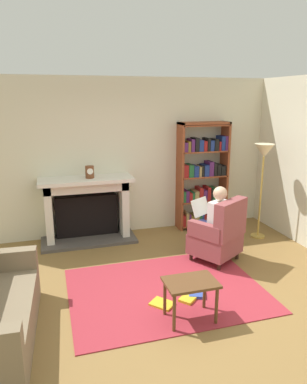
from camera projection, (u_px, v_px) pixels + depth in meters
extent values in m
plane|color=olive|center=(174.00, 303.00, 4.25)|extent=(14.00, 14.00, 0.00)
cube|color=beige|center=(126.00, 157.00, 6.28)|extent=(5.60, 0.10, 2.70)
cube|color=beige|center=(304.00, 162.00, 5.79)|extent=(0.10, 5.20, 2.70)
cube|color=#9E2A36|center=(166.00, 290.00, 4.53)|extent=(2.40, 1.80, 0.01)
cube|color=#4C4742|center=(89.00, 240.00, 6.07)|extent=(1.56, 0.64, 0.05)
cube|color=black|center=(87.00, 215.00, 6.17)|extent=(1.04, 0.20, 0.70)
cube|color=silver|center=(49.00, 214.00, 5.86)|extent=(0.12, 0.44, 1.03)
cube|color=silver|center=(123.00, 208.00, 6.20)|extent=(0.12, 0.44, 1.03)
cube|color=silver|center=(86.00, 186.00, 5.92)|extent=(1.36, 0.44, 0.16)
cube|color=silver|center=(86.00, 180.00, 5.84)|extent=(1.52, 0.56, 0.06)
cylinder|color=brown|center=(90.00, 172.00, 5.80)|extent=(0.14, 0.14, 0.20)
cylinder|color=white|center=(90.00, 171.00, 5.74)|extent=(0.10, 0.01, 0.10)
cube|color=brown|center=(180.00, 177.00, 6.43)|extent=(0.04, 0.32, 1.94)
cube|color=brown|center=(224.00, 175.00, 6.67)|extent=(0.04, 0.32, 1.94)
cube|color=brown|center=(204.00, 123.00, 6.31)|extent=(0.91, 0.32, 0.04)
cube|color=brown|center=(201.00, 223.00, 6.78)|extent=(0.87, 0.32, 0.02)
cube|color=maroon|center=(182.00, 219.00, 6.64)|extent=(0.06, 0.26, 0.20)
cube|color=#997F4C|center=(185.00, 218.00, 6.65)|extent=(0.05, 0.26, 0.25)
cube|color=#4C1E59|center=(188.00, 218.00, 6.67)|extent=(0.04, 0.26, 0.22)
cube|color=brown|center=(191.00, 219.00, 6.69)|extent=(0.08, 0.26, 0.18)
cube|color=#997F4C|center=(195.00, 219.00, 6.71)|extent=(0.07, 0.26, 0.18)
cube|color=#1E592D|center=(198.00, 218.00, 6.73)|extent=(0.05, 0.26, 0.20)
cube|color=navy|center=(201.00, 217.00, 6.74)|extent=(0.04, 0.26, 0.23)
cube|color=maroon|center=(203.00, 218.00, 6.76)|extent=(0.04, 0.26, 0.18)
cube|color=maroon|center=(206.00, 217.00, 6.77)|extent=(0.06, 0.26, 0.22)
cube|color=brown|center=(209.00, 216.00, 6.79)|extent=(0.06, 0.26, 0.23)
cube|color=#4C1E59|center=(212.00, 216.00, 6.80)|extent=(0.06, 0.26, 0.24)
cube|color=#4C1E59|center=(216.00, 216.00, 6.83)|extent=(0.07, 0.26, 0.19)
cube|color=black|center=(220.00, 216.00, 6.85)|extent=(0.08, 0.26, 0.20)
cube|color=brown|center=(201.00, 200.00, 6.67)|extent=(0.87, 0.32, 0.02)
cube|color=#1E592D|center=(182.00, 196.00, 6.52)|extent=(0.05, 0.26, 0.19)
cube|color=#4C1E59|center=(185.00, 195.00, 6.54)|extent=(0.06, 0.26, 0.20)
cube|color=maroon|center=(189.00, 196.00, 6.56)|extent=(0.06, 0.26, 0.17)
cube|color=#1E592D|center=(191.00, 196.00, 6.57)|extent=(0.05, 0.26, 0.17)
cube|color=#997F4C|center=(195.00, 195.00, 6.59)|extent=(0.08, 0.26, 0.19)
cube|color=maroon|center=(199.00, 193.00, 6.61)|extent=(0.07, 0.26, 0.24)
cube|color=#4C1E59|center=(203.00, 194.00, 6.63)|extent=(0.07, 0.26, 0.19)
cube|color=maroon|center=(207.00, 193.00, 6.65)|extent=(0.06, 0.26, 0.24)
cube|color=black|center=(209.00, 194.00, 6.67)|extent=(0.04, 0.26, 0.20)
cube|color=#1E592D|center=(213.00, 193.00, 6.69)|extent=(0.08, 0.26, 0.22)
cube|color=#997F4C|center=(217.00, 193.00, 6.71)|extent=(0.07, 0.26, 0.21)
cube|color=#1E592D|center=(220.00, 194.00, 6.73)|extent=(0.06, 0.26, 0.16)
cube|color=brown|center=(202.00, 176.00, 6.55)|extent=(0.87, 0.32, 0.02)
cube|color=maroon|center=(184.00, 171.00, 6.41)|extent=(0.09, 0.26, 0.22)
cube|color=#1E592D|center=(189.00, 170.00, 6.44)|extent=(0.09, 0.26, 0.22)
cube|color=navy|center=(194.00, 171.00, 6.47)|extent=(0.09, 0.26, 0.20)
cube|color=#997F4C|center=(198.00, 171.00, 6.49)|extent=(0.05, 0.26, 0.18)
cube|color=black|center=(200.00, 170.00, 6.50)|extent=(0.04, 0.26, 0.19)
cube|color=navy|center=(204.00, 170.00, 6.52)|extent=(0.09, 0.26, 0.20)
cube|color=#4C1E59|center=(209.00, 168.00, 6.54)|extent=(0.09, 0.26, 0.26)
cube|color=black|center=(213.00, 168.00, 6.56)|extent=(0.05, 0.26, 0.24)
cube|color=black|center=(216.00, 169.00, 6.59)|extent=(0.07, 0.26, 0.20)
cube|color=black|center=(221.00, 170.00, 6.61)|extent=(0.09, 0.26, 0.18)
cube|color=brown|center=(203.00, 151.00, 6.43)|extent=(0.87, 0.32, 0.02)
cube|color=#4C1E59|center=(184.00, 147.00, 6.30)|extent=(0.06, 0.26, 0.16)
cube|color=brown|center=(187.00, 146.00, 6.31)|extent=(0.05, 0.26, 0.18)
cube|color=#4C1E59|center=(191.00, 145.00, 6.33)|extent=(0.06, 0.26, 0.22)
cube|color=black|center=(195.00, 144.00, 6.35)|extent=(0.07, 0.26, 0.24)
cube|color=navy|center=(199.00, 145.00, 6.37)|extent=(0.08, 0.26, 0.20)
cube|color=maroon|center=(203.00, 146.00, 6.40)|extent=(0.06, 0.26, 0.18)
cube|color=black|center=(206.00, 144.00, 6.41)|extent=(0.05, 0.26, 0.22)
cube|color=navy|center=(210.00, 145.00, 6.43)|extent=(0.07, 0.26, 0.19)
cube|color=black|center=(214.00, 144.00, 6.45)|extent=(0.08, 0.26, 0.21)
cube|color=maroon|center=(217.00, 145.00, 6.47)|extent=(0.04, 0.26, 0.16)
cube|color=navy|center=(221.00, 143.00, 6.48)|extent=(0.07, 0.26, 0.25)
cube|color=#4C1E59|center=(225.00, 143.00, 6.50)|extent=(0.09, 0.26, 0.25)
cube|color=brown|center=(204.00, 125.00, 6.32)|extent=(0.87, 0.32, 0.02)
cylinder|color=#331E14|center=(210.00, 246.00, 5.71)|extent=(0.05, 0.05, 0.12)
cylinder|color=#331E14|center=(191.00, 257.00, 5.35)|extent=(0.05, 0.05, 0.12)
cylinder|color=#331E14|center=(237.00, 255.00, 5.40)|extent=(0.05, 0.05, 0.12)
cylinder|color=#331E14|center=(219.00, 267.00, 5.03)|extent=(0.05, 0.05, 0.12)
cube|color=brown|center=(215.00, 243.00, 5.32)|extent=(0.86, 0.85, 0.30)
cube|color=brown|center=(231.00, 219.00, 5.06)|extent=(0.63, 0.47, 0.55)
cube|color=brown|center=(225.00, 222.00, 5.45)|extent=(0.38, 0.52, 0.22)
cube|color=brown|center=(205.00, 231.00, 5.06)|extent=(0.38, 0.52, 0.22)
cube|color=white|center=(219.00, 218.00, 5.19)|extent=(0.38, 0.34, 0.50)
sphere|color=#D8AD8C|center=(220.00, 193.00, 5.09)|extent=(0.20, 0.20, 0.20)
cube|color=#191E3F|center=(210.00, 226.00, 5.42)|extent=(0.31, 0.40, 0.12)
cube|color=#191E3F|center=(204.00, 229.00, 5.31)|extent=(0.31, 0.40, 0.12)
cylinder|color=#191E3F|center=(199.00, 239.00, 5.61)|extent=(0.10, 0.10, 0.42)
cylinder|color=#191E3F|center=(193.00, 242.00, 5.50)|extent=(0.10, 0.10, 0.42)
cube|color=white|center=(200.00, 207.00, 5.38)|extent=(0.36, 0.28, 0.25)
cube|color=#7C6B52|center=(6.00, 260.00, 4.19)|extent=(0.71, 0.20, 0.24)
cube|color=brown|center=(191.00, 282.00, 3.82)|extent=(0.56, 0.39, 0.03)
cylinder|color=brown|center=(174.00, 313.00, 3.67)|extent=(0.04, 0.04, 0.43)
cylinder|color=brown|center=(216.00, 306.00, 3.80)|extent=(0.04, 0.04, 0.43)
cylinder|color=brown|center=(165.00, 298.00, 3.96)|extent=(0.04, 0.04, 0.43)
cylinder|color=brown|center=(204.00, 291.00, 4.09)|extent=(0.04, 0.04, 0.43)
cube|color=gold|center=(162.00, 304.00, 4.19)|extent=(0.32, 0.33, 0.02)
cube|color=#334CA5|center=(197.00, 292.00, 4.42)|extent=(0.28, 0.31, 0.04)
cube|color=red|center=(188.00, 289.00, 4.52)|extent=(0.22, 0.18, 0.03)
cube|color=gold|center=(188.00, 298.00, 4.30)|extent=(0.27, 0.27, 0.03)
cylinder|color=#B7933F|center=(257.00, 236.00, 6.28)|extent=(0.24, 0.24, 0.03)
cylinder|color=#B7933F|center=(261.00, 197.00, 6.10)|extent=(0.03, 0.03, 1.38)
cone|color=beige|center=(264.00, 151.00, 5.89)|extent=(0.32, 0.32, 0.22)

